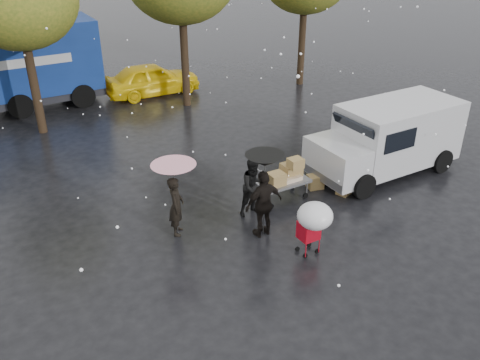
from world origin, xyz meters
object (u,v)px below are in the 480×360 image
vendor_cart (286,176)px  white_van (389,137)px  shopping_cart (314,218)px  yellow_taxi (152,79)px  person_pink (176,206)px  person_black (264,204)px  blue_truck (0,69)px

vendor_cart → white_van: bearing=-2.5°
shopping_cart → yellow_taxi: bearing=84.5°
person_pink → shopping_cart: person_pink is taller
person_black → blue_truck: bearing=-74.2°
person_pink → vendor_cart: person_pink is taller
person_black → white_van: 5.46m
vendor_cart → yellow_taxi: (0.25, 10.79, -0.01)m
person_black → vendor_cart: 2.02m
shopping_cart → white_van: (4.83, 2.47, 0.10)m
white_van → blue_truck: size_ratio=0.59×
person_black → white_van: (5.34, 1.10, 0.25)m
shopping_cart → blue_truck: 15.25m
person_pink → shopping_cart: size_ratio=1.10×
person_pink → vendor_cart: size_ratio=1.06×
shopping_cart → yellow_taxi: size_ratio=0.35×
person_pink → white_van: (7.21, -0.08, 0.36)m
vendor_cart → shopping_cart: size_ratio=1.04×
person_black → shopping_cart: person_black is taller
person_black → shopping_cart: (0.50, -1.37, 0.16)m
person_pink → white_van: white_van is taller
person_black → white_van: bearing=-170.3°
shopping_cart → person_pink: bearing=133.0°
shopping_cart → white_van: bearing=27.1°
shopping_cart → white_van: 5.43m
vendor_cart → blue_truck: size_ratio=0.18×
vendor_cart → yellow_taxi: bearing=88.7°
shopping_cart → blue_truck: (-4.69, 14.50, 0.69)m
person_black → person_pink: bearing=-34.1°
person_pink → person_black: (1.87, -1.18, 0.11)m
white_van → shopping_cart: bearing=-152.9°
person_black → white_van: size_ratio=0.37×
white_van → yellow_taxi: size_ratio=1.16×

